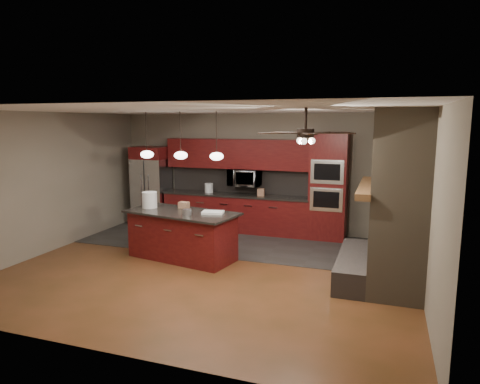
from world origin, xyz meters
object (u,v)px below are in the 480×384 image
at_px(kitchen_island, 182,235).
at_px(counter_box, 261,192).
at_px(white_bucket, 150,200).
at_px(counter_bucket, 209,188).
at_px(microwave, 245,178).
at_px(paint_tray, 213,212).
at_px(refrigerator, 152,186).
at_px(paint_can, 187,212).
at_px(oven_tower, 328,187).
at_px(cardboard_box, 184,205).

xyz_separation_m(kitchen_island, counter_box, (0.91, 2.27, 0.52)).
xyz_separation_m(white_bucket, counter_bucket, (0.34, 2.19, -0.06)).
relative_size(microwave, paint_tray, 1.86).
xyz_separation_m(refrigerator, counter_bucket, (1.53, 0.08, 0.02)).
bearing_deg(white_bucket, paint_can, -20.66).
relative_size(oven_tower, refrigerator, 1.19).
relative_size(microwave, kitchen_island, 0.32).
height_order(kitchen_island, counter_bucket, counter_bucket).
xyz_separation_m(oven_tower, paint_can, (-2.21, -2.56, -0.22)).
distance_m(kitchen_island, paint_can, 0.61).
distance_m(kitchen_island, counter_bucket, 2.43).
relative_size(white_bucket, counter_box, 1.81).
xyz_separation_m(oven_tower, paint_tray, (-1.82, -2.27, -0.25)).
bearing_deg(oven_tower, counter_bucket, 179.85).
bearing_deg(counter_box, cardboard_box, -123.87).
relative_size(paint_can, paint_tray, 0.41).
xyz_separation_m(refrigerator, counter_box, (2.87, 0.03, -0.01)).
xyz_separation_m(paint_tray, counter_box, (0.28, 2.23, 0.05)).
height_order(white_bucket, counter_box, white_bucket).
bearing_deg(cardboard_box, oven_tower, 42.11).
bearing_deg(counter_box, paint_can, -111.36).
xyz_separation_m(refrigerator, cardboard_box, (1.85, -1.92, -0.01)).
bearing_deg(paint_tray, microwave, 82.40).
bearing_deg(paint_tray, kitchen_island, 172.48).
xyz_separation_m(microwave, paint_can, (-0.24, -2.62, -0.33)).
bearing_deg(counter_bucket, microwave, 3.18).
bearing_deg(microwave, cardboard_box, -105.73).
height_order(microwave, paint_tray, microwave).
height_order(refrigerator, cardboard_box, refrigerator).
distance_m(oven_tower, paint_can, 3.39).
xyz_separation_m(paint_tray, counter_bucket, (-1.06, 2.28, 0.07)).
bearing_deg(paint_tray, oven_tower, 39.90).
distance_m(kitchen_island, counter_box, 2.50).
height_order(kitchen_island, paint_can, paint_can).
relative_size(refrigerator, kitchen_island, 0.87).
distance_m(microwave, white_bucket, 2.57).
bearing_deg(kitchen_island, refrigerator, 141.84).
distance_m(oven_tower, refrigerator, 4.41).
bearing_deg(counter_bucket, cardboard_box, -80.87).
distance_m(white_bucket, cardboard_box, 0.69).
relative_size(oven_tower, cardboard_box, 12.35).
relative_size(paint_tray, counter_box, 2.26).
xyz_separation_m(microwave, paint_tray, (0.16, -2.33, -0.36)).
bearing_deg(white_bucket, counter_bucket, 81.26).
bearing_deg(paint_tray, counter_bucket, 103.43).
bearing_deg(kitchen_island, cardboard_box, 119.72).
distance_m(oven_tower, kitchen_island, 3.44).
relative_size(microwave, paint_can, 4.51).
relative_size(refrigerator, counter_bucket, 8.72).
distance_m(kitchen_island, paint_tray, 0.79).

